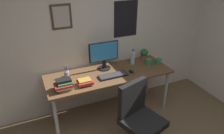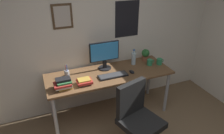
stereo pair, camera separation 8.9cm
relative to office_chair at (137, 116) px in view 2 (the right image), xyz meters
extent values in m
cube|color=silver|center=(-0.21, 1.18, 0.77)|extent=(4.40, 0.08, 2.60)
cube|color=#4C3823|center=(-0.62, 1.13, 1.04)|extent=(0.28, 0.02, 0.34)
cube|color=beige|center=(-0.62, 1.12, 1.04)|extent=(0.22, 0.00, 0.28)
cube|color=black|center=(0.37, 1.14, 0.91)|extent=(0.40, 0.01, 0.56)
cube|color=brown|center=(-0.07, 0.77, 0.21)|extent=(1.87, 0.66, 0.03)
cylinder|color=#9EA0A5|center=(-0.94, 0.50, -0.17)|extent=(0.05, 0.05, 0.72)
cylinder|color=#9EA0A5|center=(0.80, 0.50, -0.17)|extent=(0.05, 0.05, 0.72)
cylinder|color=#9EA0A5|center=(-0.94, 1.04, -0.17)|extent=(0.05, 0.05, 0.72)
cylinder|color=#9EA0A5|center=(0.80, 1.04, -0.17)|extent=(0.05, 0.05, 0.72)
cube|color=black|center=(0.02, -0.08, -0.07)|extent=(0.57, 0.57, 0.08)
cube|color=black|center=(-0.04, 0.12, 0.20)|extent=(0.42, 0.19, 0.45)
cylinder|color=black|center=(0.03, 0.20, -0.51)|extent=(0.05, 0.05, 0.04)
cylinder|color=black|center=(-0.08, 0.94, 0.23)|extent=(0.20, 0.20, 0.01)
cube|color=black|center=(-0.08, 0.94, 0.30)|extent=(0.05, 0.04, 0.12)
cube|color=black|center=(-0.08, 0.94, 0.51)|extent=(0.46, 0.02, 0.30)
cube|color=#338CD8|center=(-0.08, 0.92, 0.51)|extent=(0.43, 0.00, 0.27)
cube|color=black|center=(-0.06, 0.66, 0.24)|extent=(0.43, 0.15, 0.02)
cube|color=#38383A|center=(-0.06, 0.66, 0.25)|extent=(0.41, 0.13, 0.00)
ellipsoid|color=black|center=(0.24, 0.65, 0.24)|extent=(0.06, 0.11, 0.04)
cylinder|color=silver|center=(0.40, 0.91, 0.32)|extent=(0.07, 0.07, 0.20)
cylinder|color=silver|center=(0.40, 0.91, 0.44)|extent=(0.03, 0.03, 0.04)
cylinder|color=#2659B2|center=(0.40, 0.91, 0.47)|extent=(0.03, 0.03, 0.01)
cylinder|color=#2D8C59|center=(0.63, 0.79, 0.27)|extent=(0.09, 0.09, 0.09)
torus|color=#2D8C59|center=(0.68, 0.79, 0.28)|extent=(0.05, 0.01, 0.05)
cylinder|color=#2D8C59|center=(0.78, 0.75, 0.27)|extent=(0.09, 0.09, 0.10)
torus|color=#2D8C59|center=(0.84, 0.75, 0.28)|extent=(0.05, 0.01, 0.05)
cylinder|color=brown|center=(0.65, 0.97, 0.26)|extent=(0.11, 0.11, 0.07)
sphere|color=#2D6B33|center=(0.65, 0.97, 0.35)|extent=(0.13, 0.13, 0.13)
ellipsoid|color=#287A38|center=(0.62, 1.00, 0.37)|extent=(0.07, 0.08, 0.02)
ellipsoid|color=#287A38|center=(0.68, 1.00, 0.37)|extent=(0.07, 0.08, 0.02)
ellipsoid|color=#287A38|center=(0.62, 0.94, 0.35)|extent=(0.08, 0.07, 0.02)
cylinder|color=#9EA0A5|center=(-0.67, 0.90, 0.27)|extent=(0.07, 0.07, 0.09)
cylinder|color=#263FBF|center=(-0.67, 0.89, 0.35)|extent=(0.01, 0.01, 0.13)
cylinder|color=red|center=(-0.68, 0.90, 0.35)|extent=(0.01, 0.01, 0.13)
cylinder|color=black|center=(-0.66, 0.91, 0.35)|extent=(0.01, 0.01, 0.13)
cylinder|color=#9EA0A5|center=(-0.66, 0.90, 0.35)|extent=(0.01, 0.03, 0.14)
cylinder|color=#9EA0A5|center=(-0.68, 0.90, 0.35)|extent=(0.01, 0.02, 0.14)
cube|color=#26727A|center=(-0.50, 0.62, 0.24)|extent=(0.17, 0.14, 0.02)
cube|color=#B22D28|center=(-0.49, 0.60, 0.27)|extent=(0.20, 0.16, 0.03)
cube|color=gold|center=(-0.50, 0.61, 0.29)|extent=(0.16, 0.12, 0.02)
cube|color=gold|center=(-0.76, 0.60, 0.24)|extent=(0.18, 0.12, 0.03)
cube|color=silver|center=(-0.78, 0.60, 0.27)|extent=(0.21, 0.15, 0.03)
cube|color=#B22D28|center=(-0.79, 0.59, 0.30)|extent=(0.22, 0.17, 0.02)
cube|color=#33723F|center=(-0.76, 0.61, 0.32)|extent=(0.18, 0.17, 0.02)
cube|color=black|center=(-0.77, 0.61, 0.35)|extent=(0.19, 0.12, 0.03)
camera|label=1|loc=(-1.11, -1.71, 1.71)|focal=33.15mm
camera|label=2|loc=(-1.03, -1.75, 1.71)|focal=33.15mm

